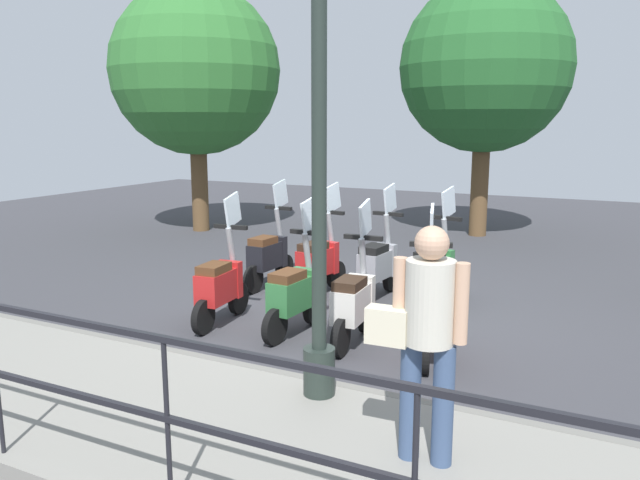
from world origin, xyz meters
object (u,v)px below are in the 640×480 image
(pedestrian_with_bag, at_px, (426,327))
(scooter_near_3, at_px, (221,284))
(lamp_post_near, at_px, (319,173))
(tree_large, at_px, (196,71))
(scooter_far_1, at_px, (378,264))
(scooter_near_2, at_px, (295,293))
(scooter_far_2, at_px, (319,261))
(scooter_near_1, at_px, (354,301))
(scooter_far_3, at_px, (269,254))
(tree_distant, at_px, (485,67))
(scooter_far_0, at_px, (434,270))
(scooter_near_0, at_px, (428,313))

(pedestrian_with_bag, xyz_separation_m, scooter_near_3, (2.13, 3.13, -0.60))
(lamp_post_near, relative_size, tree_large, 0.79)
(pedestrian_with_bag, distance_m, scooter_far_1, 4.45)
(scooter_near_2, relative_size, scooter_far_2, 1.00)
(lamp_post_near, distance_m, pedestrian_with_bag, 1.53)
(pedestrian_with_bag, xyz_separation_m, scooter_far_2, (3.79, 2.66, -0.60))
(scooter_near_3, bearing_deg, tree_large, 33.78)
(pedestrian_with_bag, bearing_deg, tree_large, 42.45)
(scooter_near_1, distance_m, scooter_far_3, 2.63)
(scooter_far_2, bearing_deg, scooter_near_1, -134.36)
(pedestrian_with_bag, distance_m, scooter_near_1, 2.70)
(tree_distant, relative_size, scooter_far_1, 3.38)
(scooter_near_1, bearing_deg, scooter_far_1, 9.38)
(scooter_near_1, bearing_deg, scooter_far_0, -15.42)
(scooter_far_3, bearing_deg, tree_distant, -15.60)
(scooter_near_0, xyz_separation_m, scooter_far_0, (1.82, 0.47, 0.00))
(tree_distant, bearing_deg, scooter_near_1, -177.85)
(pedestrian_with_bag, relative_size, scooter_far_3, 1.03)
(scooter_near_0, relative_size, scooter_near_3, 1.00)
(scooter_far_3, bearing_deg, scooter_far_1, -82.46)
(scooter_near_2, height_order, scooter_far_2, same)
(lamp_post_near, relative_size, scooter_near_1, 2.70)
(pedestrian_with_bag, height_order, scooter_far_2, pedestrian_with_bag)
(scooter_near_1, height_order, scooter_far_1, same)
(pedestrian_with_bag, height_order, scooter_far_1, pedestrian_with_bag)
(scooter_near_0, xyz_separation_m, scooter_near_3, (-0.03, 2.52, 0.00))
(scooter_near_0, distance_m, scooter_near_3, 2.52)
(scooter_near_1, xyz_separation_m, scooter_far_2, (1.59, 1.21, 0.00))
(scooter_near_3, xyz_separation_m, scooter_far_0, (1.85, -2.05, 0.00))
(scooter_near_2, bearing_deg, pedestrian_with_bag, -131.51)
(scooter_near_3, distance_m, scooter_far_1, 2.25)
(lamp_post_near, xyz_separation_m, pedestrian_with_bag, (-0.61, -1.07, -0.90))
(scooter_near_0, xyz_separation_m, scooter_near_2, (0.04, 1.56, 0.00))
(tree_large, xyz_separation_m, scooter_far_3, (-3.47, -3.85, -2.95))
(scooter_far_0, bearing_deg, pedestrian_with_bag, -153.46)
(scooter_near_2, relative_size, scooter_far_3, 1.00)
(pedestrian_with_bag, relative_size, tree_distant, 0.31)
(scooter_far_0, distance_m, scooter_far_2, 1.59)
(scooter_near_3, bearing_deg, scooter_far_1, -39.69)
(pedestrian_with_bag, distance_m, scooter_near_2, 3.15)
(scooter_near_1, height_order, scooter_near_2, same)
(scooter_near_3, bearing_deg, pedestrian_with_bag, -129.60)
(tree_distant, xyz_separation_m, scooter_far_1, (-5.42, 0.15, -2.97))
(scooter_near_0, relative_size, scooter_far_1, 1.00)
(scooter_near_2, distance_m, scooter_far_3, 2.11)
(pedestrian_with_bag, height_order, scooter_near_0, pedestrian_with_bag)
(tree_distant, height_order, scooter_near_0, tree_distant)
(tree_large, xyz_separation_m, scooter_far_1, (-3.31, -5.48, -2.95))
(scooter_near_1, bearing_deg, scooter_far_2, 33.60)
(scooter_near_1, bearing_deg, scooter_near_0, -96.89)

